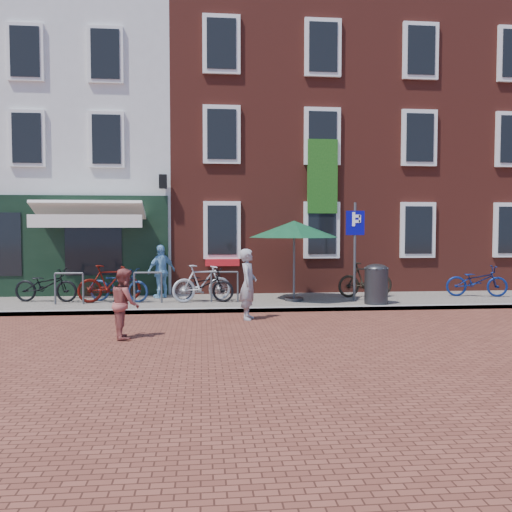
{
  "coord_description": "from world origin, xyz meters",
  "views": [
    {
      "loc": [
        -0.08,
        -13.0,
        2.07
      ],
      "look_at": [
        1.27,
        0.51,
        1.36
      ],
      "focal_mm": 37.8,
      "sensor_mm": 36.0,
      "label": 1
    }
  ],
  "objects": [
    {
      "name": "litter_bin",
      "position": [
        4.39,
        0.49,
        0.67
      ],
      "size": [
        0.6,
        0.6,
        1.11
      ],
      "color": "#303032",
      "rests_on": "sidewalk"
    },
    {
      "name": "parasol",
      "position": [
        2.38,
        1.3,
        2.12
      ],
      "size": [
        2.42,
        2.42,
        2.26
      ],
      "color": "#4C4C4F",
      "rests_on": "sidewalk"
    },
    {
      "name": "bicycle_0",
      "position": [
        -4.22,
        1.72,
        0.55
      ],
      "size": [
        1.77,
        0.86,
        0.89
      ],
      "primitive_type": "imported",
      "rotation": [
        0.0,
        0.0,
        1.41
      ],
      "color": "black",
      "rests_on": "sidewalk"
    },
    {
      "name": "boy",
      "position": [
        -1.53,
        -2.8,
        0.66
      ],
      "size": [
        0.63,
        0.74,
        1.31
      ],
      "primitive_type": "imported",
      "rotation": [
        0.0,
        0.0,
        1.8
      ],
      "color": "#9A4842",
      "rests_on": "ground"
    },
    {
      "name": "building_brick_right",
      "position": [
        8.0,
        7.0,
        5.0
      ],
      "size": [
        6.0,
        8.0,
        10.0
      ],
      "primitive_type": "cube",
      "color": "maroon",
      "rests_on": "ground"
    },
    {
      "name": "bicycle_4",
      "position": [
        -0.08,
        1.38,
        0.55
      ],
      "size": [
        1.79,
        1.02,
        0.89
      ],
      "primitive_type": "imported",
      "rotation": [
        0.0,
        0.0,
        1.3
      ],
      "color": "black",
      "rests_on": "sidewalk"
    },
    {
      "name": "cafe_person",
      "position": [
        -1.23,
        2.24,
        0.85
      ],
      "size": [
        0.92,
        0.83,
        1.5
      ],
      "primitive_type": "imported",
      "rotation": [
        0.0,
        0.0,
        3.8
      ],
      "color": "#7BB9E4",
      "rests_on": "sidewalk"
    },
    {
      "name": "building_brick_mid",
      "position": [
        2.0,
        7.0,
        5.0
      ],
      "size": [
        6.0,
        8.0,
        10.0
      ],
      "primitive_type": "cube",
      "color": "maroon",
      "rests_on": "ground"
    },
    {
      "name": "ground",
      "position": [
        0.0,
        0.0,
        0.0
      ],
      "size": [
        80.0,
        80.0,
        0.0
      ],
      "primitive_type": "plane",
      "color": "brown"
    },
    {
      "name": "woman",
      "position": [
        0.94,
        -0.96,
        0.8
      ],
      "size": [
        0.5,
        0.65,
        1.6
      ],
      "primitive_type": "imported",
      "rotation": [
        0.0,
        0.0,
        1.35
      ],
      "color": "gray",
      "rests_on": "ground"
    },
    {
      "name": "sidewalk",
      "position": [
        1.0,
        1.5,
        0.05
      ],
      "size": [
        24.0,
        3.0,
        0.1
      ],
      "primitive_type": "cube",
      "color": "slate",
      "rests_on": "ground"
    },
    {
      "name": "bicycle_5",
      "position": [
        4.54,
        1.88,
        0.59
      ],
      "size": [
        1.69,
        0.68,
        0.99
      ],
      "primitive_type": "imported",
      "rotation": [
        0.0,
        0.0,
        1.7
      ],
      "color": "black",
      "rests_on": "sidewalk"
    },
    {
      "name": "bicycle_2",
      "position": [
        -2.3,
        1.57,
        0.55
      ],
      "size": [
        1.8,
        1.11,
        0.89
      ],
      "primitive_type": "imported",
      "rotation": [
        0.0,
        0.0,
        1.24
      ],
      "color": "#15264C",
      "rests_on": "sidewalk"
    },
    {
      "name": "bicycle_1",
      "position": [
        -2.53,
        1.52,
        0.59
      ],
      "size": [
        1.71,
        0.9,
        0.99
      ],
      "primitive_type": "imported",
      "rotation": [
        0.0,
        0.0,
        1.85
      ],
      "color": "#4F0B06",
      "rests_on": "sidewalk"
    },
    {
      "name": "building_stucco",
      "position": [
        -5.0,
        7.0,
        4.5
      ],
      "size": [
        8.0,
        8.0,
        9.0
      ],
      "primitive_type": "cube",
      "color": "silver",
      "rests_on": "ground"
    },
    {
      "name": "bicycle_6",
      "position": [
        7.74,
        1.66,
        0.55
      ],
      "size": [
        1.79,
        0.97,
        0.89
      ],
      "primitive_type": "imported",
      "rotation": [
        0.0,
        0.0,
        1.34
      ],
      "color": "#091A56",
      "rests_on": "sidewalk"
    },
    {
      "name": "bicycle_3",
      "position": [
        -0.09,
        1.35,
        0.59
      ],
      "size": [
        1.71,
        1.0,
        0.99
      ],
      "primitive_type": "imported",
      "rotation": [
        0.0,
        0.0,
        1.92
      ],
      "color": "#BBBBBE",
      "rests_on": "sidewalk"
    },
    {
      "name": "parking_sign",
      "position": [
        4.02,
        1.19,
        1.81
      ],
      "size": [
        0.5,
        0.07,
        2.65
      ],
      "color": "#4C4C4F",
      "rests_on": "sidewalk"
    }
  ]
}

